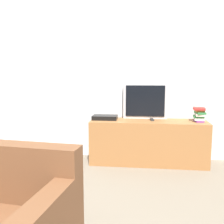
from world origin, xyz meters
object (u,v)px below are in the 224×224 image
Objects in this scene: book_stack at (199,114)px; set_top_box at (105,117)px; remote_on_stand at (152,120)px; tv_stand at (148,142)px; television at (145,101)px.

book_stack is 1.38m from set_top_box.
set_top_box reaches higher than remote_on_stand.
book_stack is 0.61× the size of set_top_box.
remote_on_stand is (-0.67, 0.03, -0.10)m from book_stack.
tv_stand is 10.67× the size of remote_on_stand.
book_stack is at bearing -2.56° from remote_on_stand.
tv_stand is at bearing -2.51° from set_top_box.
tv_stand is 0.75m from set_top_box.
tv_stand is 4.61× the size of set_top_box.
set_top_box is (-0.60, -0.17, -0.25)m from television.
television reaches higher than remote_on_stand.
television is 0.33m from remote_on_stand.
tv_stand is 2.55× the size of television.
tv_stand is at bearing -179.28° from book_stack.
television is 4.18× the size of remote_on_stand.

